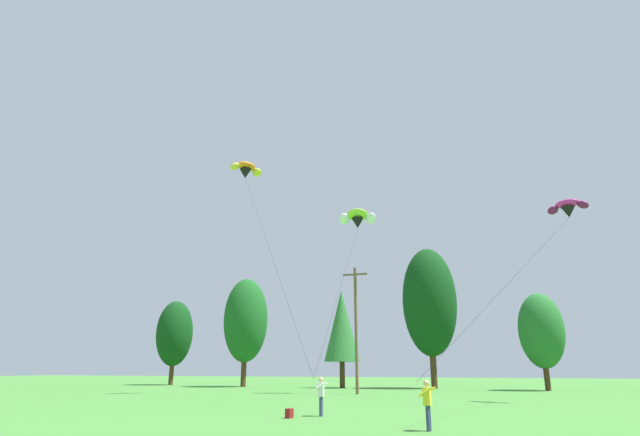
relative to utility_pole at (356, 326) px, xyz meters
The scene contains 12 objects.
treeline_tree_a 32.37m from the utility_pole, 151.97° to the left, with size 4.67×4.67×10.63m.
treeline_tree_b 20.79m from the utility_pole, 143.97° to the left, with size 5.17×5.17×12.47m.
treeline_tree_c 13.50m from the utility_pole, 111.52° to the left, with size 3.93×3.93×10.61m.
treeline_tree_d 15.23m from the utility_pole, 71.35° to the left, with size 5.86×5.86×15.04m.
treeline_tree_e 19.95m from the utility_pole, 38.40° to the left, with size 4.31×4.31×9.30m.
utility_pole is the anchor object (origin of this frame).
kite_flyer_near 20.62m from the utility_pole, 80.08° to the right, with size 0.60×0.63×1.69m.
kite_flyer_mid 25.87m from the utility_pole, 69.81° to the right, with size 0.57×0.61×1.69m.
parafoil_kite_high_orange 17.44m from the utility_pole, 159.39° to the right, with size 13.81×17.93×19.05m.
parafoil_kite_mid_magenta 19.22m from the utility_pole, 20.04° to the right, with size 9.73×18.59×11.73m.
parafoil_kite_far_lime_white 9.79m from the utility_pole, 73.04° to the left, with size 4.68×21.41×14.72m.
backpack 21.92m from the utility_pole, 83.40° to the right, with size 0.32×0.24×0.40m, color maroon.
Camera 1 is at (6.04, -1.87, 2.11)m, focal length 28.42 mm.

